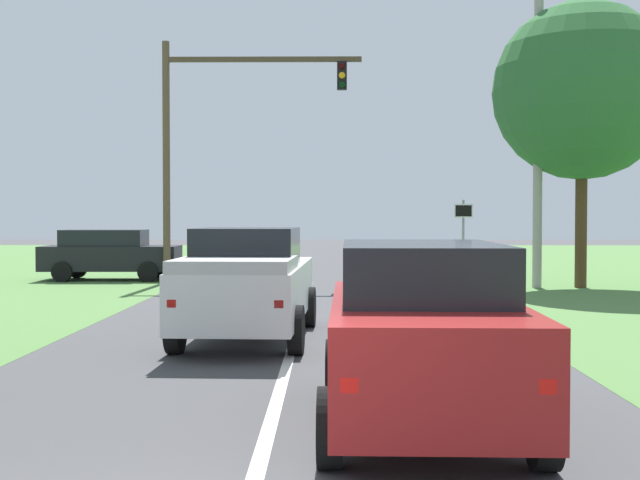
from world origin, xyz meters
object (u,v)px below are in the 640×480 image
red_suv_near (422,331)px  pickup_truck_lead (248,283)px  oak_tree_right (582,91)px  keep_moving_sign (463,231)px  crossing_suv_far (110,253)px  utility_pole_right (538,136)px  traffic_light (215,126)px

red_suv_near → pickup_truck_lead: (-2.42, 6.09, 0.00)m
pickup_truck_lead → oak_tree_right: size_ratio=0.62×
pickup_truck_lead → keep_moving_sign: bearing=64.2°
crossing_suv_far → utility_pole_right: utility_pole_right is taller
pickup_truck_lead → crossing_suv_far: size_ratio=1.17×
red_suv_near → pickup_truck_lead: pickup_truck_lead is taller
keep_moving_sign → utility_pole_right: bearing=-27.8°
keep_moving_sign → traffic_light: bearing=174.5°
oak_tree_right → utility_pole_right: size_ratio=0.94×
keep_moving_sign → crossing_suv_far: 12.08m
red_suv_near → utility_pole_right: (5.44, 16.92, 3.66)m
oak_tree_right → utility_pole_right: bearing=-177.4°
crossing_suv_far → red_suv_near: bearing=-66.7°
utility_pole_right → pickup_truck_lead: bearing=-126.0°
pickup_truck_lead → oak_tree_right: bearing=49.7°
crossing_suv_far → traffic_light: bearing=-15.8°
keep_moving_sign → utility_pole_right: size_ratio=0.29×
traffic_light → keep_moving_sign: (8.11, -0.78, -3.45)m
red_suv_near → crossing_suv_far: bearing=113.3°
pickup_truck_lead → keep_moving_sign: 13.27m
keep_moving_sign → pickup_truck_lead: bearing=-115.8°
red_suv_near → oak_tree_right: size_ratio=0.52×
traffic_light → crossing_suv_far: (-3.81, 1.07, -4.27)m
pickup_truck_lead → traffic_light: (-2.34, 12.70, 4.16)m
keep_moving_sign → oak_tree_right: (3.46, -1.04, 4.32)m
oak_tree_right → traffic_light: bearing=171.1°
crossing_suv_far → keep_moving_sign: bearing=-8.8°
red_suv_near → keep_moving_sign: (3.34, 18.02, 0.72)m
pickup_truck_lead → traffic_light: size_ratio=0.69×
oak_tree_right → pickup_truck_lead: bearing=-130.3°
keep_moving_sign → oak_tree_right: bearing=-16.8°
pickup_truck_lead → oak_tree_right: (9.22, 10.89, 5.03)m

